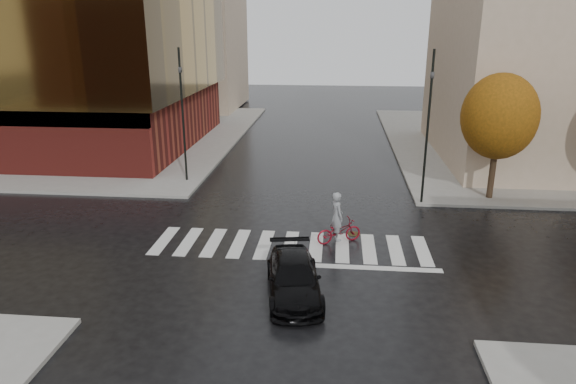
{
  "coord_description": "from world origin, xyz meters",
  "views": [
    {
      "loc": [
        1.82,
        -19.34,
        8.94
      ],
      "look_at": [
        -0.2,
        1.66,
        2.0
      ],
      "focal_mm": 32.0,
      "sensor_mm": 36.0,
      "label": 1
    }
  ],
  "objects_px": {
    "cyclist": "(338,226)",
    "traffic_light_nw": "(182,106)",
    "traffic_light_ne": "(429,117)",
    "fire_hydrant": "(154,167)",
    "sedan": "(294,278)"
  },
  "relations": [
    {
      "from": "cyclist",
      "to": "traffic_light_nw",
      "type": "height_order",
      "value": "traffic_light_nw"
    },
    {
      "from": "traffic_light_ne",
      "to": "fire_hydrant",
      "type": "distance_m",
      "value": 16.45
    },
    {
      "from": "sedan",
      "to": "traffic_light_nw",
      "type": "xyz_separation_m",
      "value": [
        -7.43,
        12.6,
        3.85
      ]
    },
    {
      "from": "sedan",
      "to": "traffic_light_nw",
      "type": "relative_size",
      "value": 0.58
    },
    {
      "from": "cyclist",
      "to": "traffic_light_ne",
      "type": "xyz_separation_m",
      "value": [
        4.3,
        5.28,
        3.78
      ]
    },
    {
      "from": "sedan",
      "to": "fire_hydrant",
      "type": "height_order",
      "value": "sedan"
    },
    {
      "from": "traffic_light_ne",
      "to": "traffic_light_nw",
      "type": "bearing_deg",
      "value": -21.85
    },
    {
      "from": "sedan",
      "to": "traffic_light_ne",
      "type": "distance_m",
      "value": 12.12
    },
    {
      "from": "traffic_light_nw",
      "to": "fire_hydrant",
      "type": "xyz_separation_m",
      "value": [
        -2.3,
        1.0,
        -3.9
      ]
    },
    {
      "from": "traffic_light_nw",
      "to": "traffic_light_ne",
      "type": "distance_m",
      "value": 13.5
    },
    {
      "from": "traffic_light_nw",
      "to": "fire_hydrant",
      "type": "relative_size",
      "value": 9.58
    },
    {
      "from": "fire_hydrant",
      "to": "traffic_light_ne",
      "type": "bearing_deg",
      "value": -13.4
    },
    {
      "from": "cyclist",
      "to": "fire_hydrant",
      "type": "xyz_separation_m",
      "value": [
        -11.23,
        8.98,
        -0.19
      ]
    },
    {
      "from": "sedan",
      "to": "cyclist",
      "type": "distance_m",
      "value": 4.86
    },
    {
      "from": "cyclist",
      "to": "traffic_light_nw",
      "type": "distance_m",
      "value": 12.54
    }
  ]
}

